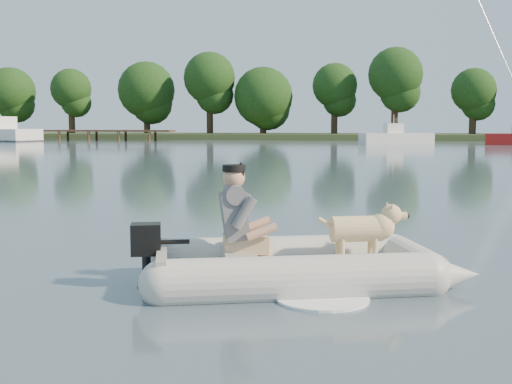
% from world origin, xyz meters
% --- Properties ---
extents(water, '(160.00, 160.00, 0.00)m').
position_xyz_m(water, '(0.00, 0.00, 0.00)').
color(water, slate).
rests_on(water, ground).
extents(shore_bank, '(160.00, 12.00, 0.70)m').
position_xyz_m(shore_bank, '(0.00, 62.00, 0.25)').
color(shore_bank, '#47512D').
rests_on(shore_bank, water).
extents(dock, '(18.00, 2.00, 1.04)m').
position_xyz_m(dock, '(-26.00, 52.00, 0.52)').
color(dock, '#4C331E').
rests_on(dock, water).
extents(treeline, '(71.02, 7.35, 9.27)m').
position_xyz_m(treeline, '(-3.71, 61.11, 5.48)').
color(treeline, '#332316').
rests_on(treeline, shore_bank).
extents(dinghy, '(5.34, 4.65, 1.29)m').
position_xyz_m(dinghy, '(0.58, 0.18, 0.54)').
color(dinghy, '#AAAAA5').
rests_on(dinghy, water).
extents(man, '(0.81, 0.75, 1.00)m').
position_xyz_m(man, '(-0.05, 0.03, 0.72)').
color(man, slate).
rests_on(man, dinghy).
extents(dog, '(0.92, 0.55, 0.58)m').
position_xyz_m(dog, '(1.14, 0.40, 0.48)').
color(dog, tan).
rests_on(dog, dinghy).
extents(outboard_motor, '(0.45, 0.37, 0.73)m').
position_xyz_m(outboard_motor, '(-0.89, -0.28, 0.29)').
color(outboard_motor, black).
rests_on(outboard_motor, dinghy).
extents(cabin_cruiser, '(9.29, 6.49, 2.72)m').
position_xyz_m(cabin_cruiser, '(-32.75, 49.10, 1.15)').
color(cabin_cruiser, white).
rests_on(cabin_cruiser, water).
extents(motorboat, '(6.16, 3.90, 2.44)m').
position_xyz_m(motorboat, '(3.32, 45.85, 1.11)').
color(motorboat, white).
rests_on(motorboat, water).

